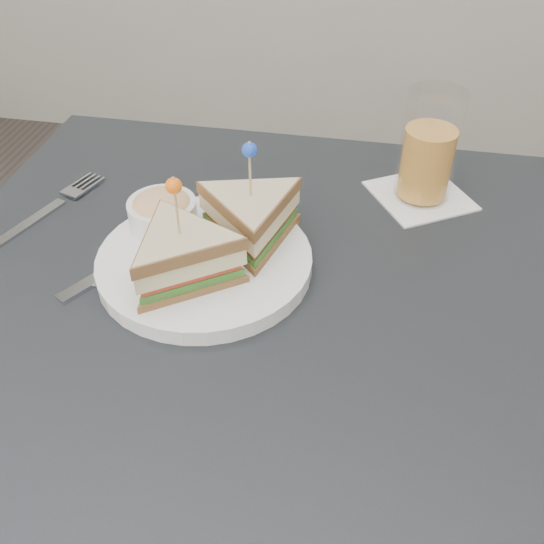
{
  "coord_description": "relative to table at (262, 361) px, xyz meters",
  "views": [
    {
      "loc": [
        0.1,
        -0.45,
        1.19
      ],
      "look_at": [
        0.01,
        0.01,
        0.8
      ],
      "focal_mm": 40.0,
      "sensor_mm": 36.0,
      "label": 1
    }
  ],
  "objects": [
    {
      "name": "plate_meal",
      "position": [
        -0.07,
        0.06,
        0.12
      ],
      "size": [
        0.28,
        0.27,
        0.14
      ],
      "rotation": [
        0.0,
        0.0,
        0.09
      ],
      "color": "white",
      "rests_on": "table"
    },
    {
      "name": "cutlery_knife",
      "position": [
        -0.17,
        0.06,
        0.08
      ],
      "size": [
        0.13,
        0.2,
        0.01
      ],
      "rotation": [
        0.0,
        0.0,
        -0.54
      ],
      "color": "silver",
      "rests_on": "table"
    },
    {
      "name": "cutlery_fork",
      "position": [
        -0.31,
        0.14,
        0.08
      ],
      "size": [
        0.08,
        0.19,
        0.01
      ],
      "rotation": [
        0.0,
        0.0,
        -0.33
      ],
      "color": "#B6BAC1",
      "rests_on": "table"
    },
    {
      "name": "drink_set",
      "position": [
        0.16,
        0.26,
        0.14
      ],
      "size": [
        0.16,
        0.16,
        0.15
      ],
      "rotation": [
        0.0,
        0.0,
        0.55
      ],
      "color": "white",
      "rests_on": "table"
    },
    {
      "name": "table",
      "position": [
        0.0,
        0.0,
        0.0
      ],
      "size": [
        0.8,
        0.8,
        0.75
      ],
      "color": "black",
      "rests_on": "ground"
    }
  ]
}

